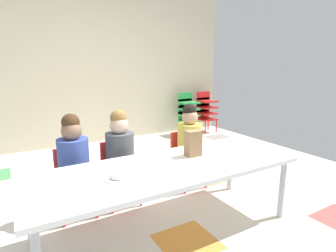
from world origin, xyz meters
name	(u,v)px	position (x,y,z in m)	size (l,w,h in m)	color
ground_plane	(138,196)	(0.00, -0.01, -0.01)	(5.55, 4.54, 0.02)	silver
back_wall	(79,64)	(0.00, 2.27, 1.34)	(5.55, 0.10, 2.68)	beige
craft_table	(167,171)	(-0.06, -0.69, 0.52)	(2.09, 0.76, 0.56)	white
seated_child_near_camera	(73,156)	(-0.63, -0.08, 0.55)	(0.32, 0.32, 0.92)	red
seated_child_middle_seat	(120,149)	(-0.21, -0.08, 0.55)	(0.34, 0.34, 0.92)	red
seated_child_far_right	(189,138)	(0.57, -0.08, 0.55)	(0.32, 0.31, 0.92)	red
kid_chair_green_stack	(188,111)	(1.90, 1.88, 0.46)	(0.32, 0.30, 0.80)	green
kid_chair_red_stack	(206,109)	(2.33, 1.88, 0.46)	(0.32, 0.30, 0.80)	red
paper_bag_brown	(193,143)	(0.26, -0.59, 0.67)	(0.13, 0.09, 0.22)	#9E754C
paper_plate_near_edge	(118,179)	(-0.48, -0.74, 0.56)	(0.18, 0.18, 0.01)	white
paper_plate_center_table	(138,165)	(-0.25, -0.57, 0.56)	(0.18, 0.18, 0.01)	white
donut_powdered_on_plate	(118,176)	(-0.48, -0.74, 0.58)	(0.10, 0.10, 0.03)	white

